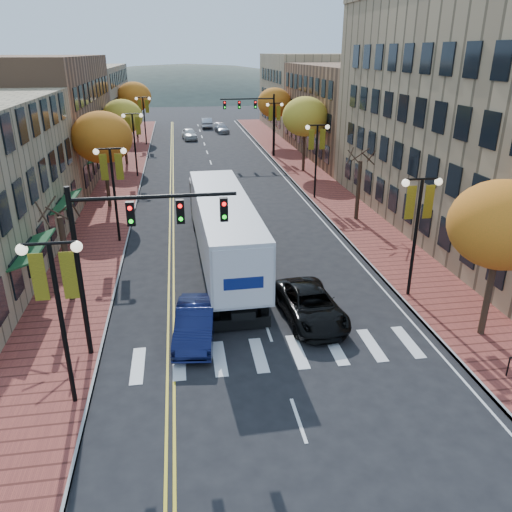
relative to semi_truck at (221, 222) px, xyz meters
name	(u,v)px	position (x,y,z in m)	size (l,w,h in m)	color
ground	(286,384)	(1.29, -11.77, -2.45)	(200.00, 200.00, 0.00)	black
sidewalk_left	(120,181)	(-7.71, 20.73, -2.37)	(4.00, 85.00, 0.15)	brown
sidewalk_right	(307,174)	(10.29, 20.73, -2.37)	(4.00, 85.00, 0.15)	brown
building_left_mid	(31,119)	(-15.71, 24.23, 3.05)	(12.00, 24.00, 11.00)	brown
building_left_far	(78,102)	(-15.71, 49.23, 2.30)	(12.00, 26.00, 9.50)	#9E8966
building_right_mid	(368,111)	(19.79, 30.23, 2.55)	(15.00, 24.00, 10.00)	brown
building_right_far	(318,92)	(19.79, 52.23, 3.05)	(15.00, 20.00, 11.00)	#9E8966
tree_left_a	(66,259)	(-7.71, -3.77, -0.20)	(0.28, 0.28, 4.20)	#382619
tree_left_b	(102,137)	(-7.71, 12.23, 3.00)	(4.48, 4.48, 7.21)	#382619
tree_left_c	(122,117)	(-7.71, 28.23, 2.61)	(4.16, 4.16, 6.69)	#382619
tree_left_d	(134,97)	(-7.71, 46.23, 3.15)	(4.61, 4.61, 7.42)	#382619
tree_right_a	(502,225)	(10.29, -9.77, 2.61)	(4.16, 4.16, 6.69)	#382619
tree_right_b	(358,190)	(10.29, 6.23, -0.20)	(0.28, 0.28, 4.20)	#382619
tree_right_c	(305,117)	(10.29, 22.23, 3.00)	(4.48, 4.48, 7.21)	#382619
tree_right_d	(274,103)	(10.29, 38.23, 2.84)	(4.35, 4.35, 7.00)	#382619
lamp_left_a	(57,294)	(-6.21, -11.77, 1.85)	(1.96, 0.36, 6.05)	black
lamp_left_b	(113,177)	(-6.21, 4.23, 1.85)	(1.96, 0.36, 6.05)	black
lamp_left_c	(134,133)	(-6.21, 22.23, 1.85)	(1.96, 0.36, 6.05)	black
lamp_left_d	(144,111)	(-6.21, 40.23, 1.85)	(1.96, 0.36, 6.05)	black
lamp_right_a	(418,215)	(8.79, -5.77, 1.85)	(1.96, 0.36, 6.05)	black
lamp_right_b	(317,147)	(8.79, 12.23, 1.85)	(1.96, 0.36, 6.05)	black
lamp_right_c	(275,119)	(8.79, 30.23, 1.85)	(1.96, 0.36, 6.05)	black
traffic_mast_near	(128,239)	(-4.19, -8.78, 2.47)	(6.10, 0.35, 7.00)	black
traffic_mast_far	(257,113)	(6.77, 30.22, 2.47)	(6.10, 0.34, 7.00)	black
semi_truck	(221,222)	(0.00, 0.00, 0.00)	(3.06, 16.81, 4.19)	black
navy_sedan	(195,323)	(-1.86, -8.09, -1.71)	(1.57, 4.51, 1.48)	#0E1338
black_suv	(310,305)	(3.36, -7.25, -1.73)	(2.39, 5.19, 1.44)	black
car_far_white	(189,134)	(-0.53, 44.21, -1.69)	(1.79, 4.46, 1.52)	white
car_far_silver	(222,129)	(4.46, 49.64, -1.83)	(1.72, 4.23, 1.23)	#98989F
car_far_oncoming	(207,123)	(2.55, 55.32, -1.69)	(1.61, 4.63, 1.53)	#B5B5BD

